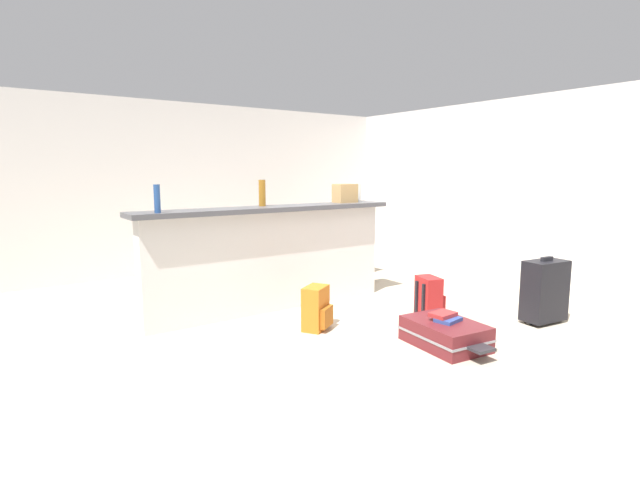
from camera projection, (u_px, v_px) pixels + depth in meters
ground_plane at (335, 313)px, 5.25m from camera, size 13.00×13.00×0.05m
wall_back at (217, 187)px, 7.52m from camera, size 6.60×0.10×2.50m
wall_right at (489, 188)px, 7.05m from camera, size 0.10×6.00×2.50m
partition_half_wall at (272, 261)px, 5.22m from camera, size 2.80×0.20×1.08m
bar_countertop at (271, 209)px, 5.14m from camera, size 2.96×0.40×0.05m
bottle_blue at (157, 199)px, 4.34m from camera, size 0.06×0.06×0.26m
bottle_amber at (262, 193)px, 5.16m from camera, size 0.07×0.07×0.28m
bottle_white at (358, 193)px, 5.92m from camera, size 0.07×0.07×0.22m
grocery_bag at (345, 193)px, 5.75m from camera, size 0.26×0.18×0.22m
dining_table at (327, 231)px, 6.99m from camera, size 1.10×0.80×0.74m
dining_chair_near_partition at (346, 245)px, 6.55m from camera, size 0.44×0.44×0.93m
suitcase_flat_maroon at (445, 334)px, 4.18m from camera, size 0.57×0.86×0.22m
suitcase_upright_black at (545, 290)px, 4.80m from camera, size 0.47×0.29×0.67m
backpack_orange at (316, 309)px, 4.61m from camera, size 0.33×0.33×0.42m
backpack_red at (429, 297)px, 5.03m from camera, size 0.30×0.32×0.42m
book_stack at (445, 317)px, 4.19m from camera, size 0.24×0.24×0.07m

